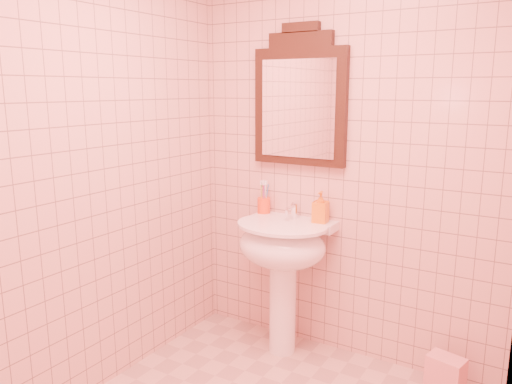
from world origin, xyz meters
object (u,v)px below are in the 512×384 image
Objects in this scene: towel at (445,377)px; mirror at (300,101)px; pedestal_sink at (283,254)px; toothbrush_cup at (264,205)px; soap_dispenser at (321,207)px.

mirror is at bearing 171.11° from towel.
pedestal_sink is 0.39m from toothbrush_cup.
mirror reaches higher than pedestal_sink.
mirror reaches higher than toothbrush_cup.
toothbrush_cup reaches higher than towel.
pedestal_sink reaches higher than towel.
toothbrush_cup is 1.48m from towel.
toothbrush_cup is 0.84× the size of towel.
soap_dispenser is at bearing -3.06° from toothbrush_cup.
soap_dispenser is (0.19, 0.14, 0.30)m from pedestal_sink.
toothbrush_cup is (-0.24, 0.17, 0.26)m from pedestal_sink.
towel is at bearing -8.89° from mirror.
soap_dispenser is 1.18m from towel.
mirror is 1.80m from towel.
mirror is 0.73m from toothbrush_cup.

